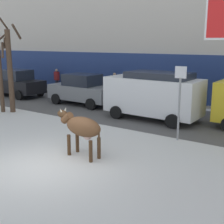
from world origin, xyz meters
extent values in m
plane|color=silver|center=(0.00, 0.00, 0.00)|extent=(120.00, 120.00, 0.00)
cube|color=#514F4C|center=(0.00, 7.64, 0.00)|extent=(60.00, 5.60, 0.01)
cube|color=navy|center=(0.00, 10.96, 1.60)|extent=(43.12, 0.10, 2.80)
ellipsoid|color=brown|center=(0.53, 1.26, 1.02)|extent=(1.44, 0.70, 0.64)
cylinder|color=#472D19|center=(0.03, 1.10, 0.35)|extent=(0.12, 0.12, 0.70)
cylinder|color=#472D19|center=(0.05, 1.49, 0.35)|extent=(0.12, 0.12, 0.70)
cylinder|color=#472D19|center=(1.01, 1.04, 0.35)|extent=(0.12, 0.12, 0.70)
cylinder|color=#472D19|center=(1.03, 1.42, 0.35)|extent=(0.12, 0.12, 0.70)
cylinder|color=brown|center=(-0.22, 1.32, 1.20)|extent=(0.49, 0.29, 0.44)
ellipsoid|color=#472D19|center=(-0.44, 1.33, 1.30)|extent=(0.46, 0.27, 0.28)
cone|color=beige|center=(-0.41, 1.22, 1.46)|extent=(0.07, 0.12, 0.15)
cone|color=beige|center=(-0.39, 1.44, 1.46)|extent=(0.07, 0.12, 0.15)
cylinder|color=#472D19|center=(1.19, 1.22, 0.77)|extent=(0.06, 0.06, 0.60)
ellipsoid|color=beige|center=(0.70, 1.25, 0.72)|extent=(0.30, 0.26, 0.20)
cube|color=black|center=(-10.83, 7.56, 0.74)|extent=(4.22, 1.81, 0.84)
cube|color=#1E232D|center=(-10.83, 7.56, 1.50)|extent=(2.02, 1.57, 0.68)
cylinder|color=black|center=(-9.45, 8.42, 0.32)|extent=(0.64, 0.23, 0.64)
cylinder|color=black|center=(-9.47, 6.66, 0.32)|extent=(0.64, 0.23, 0.64)
cylinder|color=black|center=(-12.18, 8.46, 0.32)|extent=(0.64, 0.23, 0.64)
cube|color=slate|center=(-5.16, 7.94, 0.74)|extent=(4.22, 1.81, 0.84)
cube|color=#1E232D|center=(-5.16, 7.94, 1.50)|extent=(2.02, 1.57, 0.68)
cylinder|color=black|center=(-3.78, 8.80, 0.32)|extent=(0.64, 0.23, 0.64)
cylinder|color=black|center=(-3.80, 7.04, 0.32)|extent=(0.64, 0.23, 0.64)
cylinder|color=black|center=(-6.51, 8.84, 0.32)|extent=(0.64, 0.23, 0.64)
cylinder|color=black|center=(-6.53, 7.08, 0.32)|extent=(0.64, 0.23, 0.64)
cube|color=white|center=(0.03, 7.07, 1.17)|extent=(4.62, 1.95, 1.70)
cube|color=#1E232D|center=(0.33, 7.06, 2.17)|extent=(3.02, 1.71, 0.30)
cylinder|color=black|center=(1.53, 8.00, 0.32)|extent=(0.64, 0.23, 0.64)
cylinder|color=black|center=(1.51, 6.10, 0.32)|extent=(0.64, 0.23, 0.64)
cylinder|color=black|center=(-1.46, 8.04, 0.32)|extent=(0.64, 0.23, 0.64)
cylinder|color=black|center=(-1.48, 6.14, 0.32)|extent=(0.64, 0.23, 0.64)
cylinder|color=#282833|center=(-9.94, 10.59, 0.44)|extent=(0.24, 0.24, 0.88)
cube|color=maroon|center=(-9.94, 10.59, 1.20)|extent=(0.36, 0.22, 0.64)
sphere|color=tan|center=(-9.94, 10.59, 1.63)|extent=(0.20, 0.20, 0.20)
cylinder|color=#282833|center=(-4.64, 10.59, 0.44)|extent=(0.24, 0.24, 0.88)
cube|color=#386B42|center=(-4.64, 10.59, 1.20)|extent=(0.36, 0.22, 0.64)
sphere|color=tan|center=(-4.64, 10.59, 1.63)|extent=(0.20, 0.20, 0.20)
cylinder|color=#4C3828|center=(-7.38, 3.90, 2.47)|extent=(0.21, 0.21, 4.95)
cylinder|color=#4C3828|center=(-7.03, 4.09, 4.61)|extent=(0.49, 0.78, 0.56)
cylinder|color=#4C3828|center=(-7.19, 4.18, 3.64)|extent=(0.66, 0.49, 0.57)
cylinder|color=#4C3828|center=(-6.92, 4.19, 2.16)|extent=(0.27, 0.27, 4.33)
cylinder|color=#4C3828|center=(-6.50, 4.44, 4.20)|extent=(0.65, 0.96, 0.75)
cylinder|color=#4C3828|center=(-7.11, 3.96, 3.29)|extent=(0.60, 0.53, 0.81)
cylinder|color=gray|center=(2.35, 4.70, 1.20)|extent=(0.08, 0.08, 2.40)
cube|color=silver|center=(2.35, 4.70, 2.60)|extent=(0.44, 0.04, 0.44)
camera|label=1|loc=(6.72, -6.00, 3.67)|focal=49.09mm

